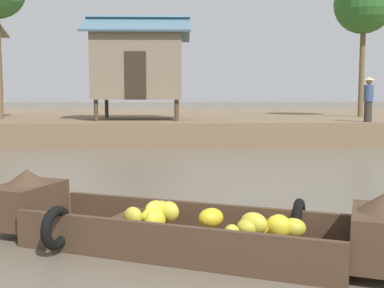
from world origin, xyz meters
name	(u,v)px	position (x,y,z in m)	size (l,w,h in m)	color
ground_plane	(191,175)	(0.00, 10.00, 0.00)	(300.00, 300.00, 0.00)	#665B4C
riverbank_strip	(185,121)	(0.00, 25.54, 0.45)	(160.00, 20.00, 0.91)	#756047
banana_boat	(185,225)	(-0.19, 4.57, 0.30)	(5.17, 2.83, 0.86)	#473323
stilt_house_mid_left	(139,65)	(-1.93, 18.39, 3.13)	(4.16, 3.48, 4.15)	#4C3826
palm_tree_near	(364,4)	(8.11, 20.79, 6.01)	(2.69, 2.69, 6.48)	brown
vendor_person	(369,97)	(6.63, 16.20, 1.84)	(0.44, 0.44, 1.66)	#332D28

